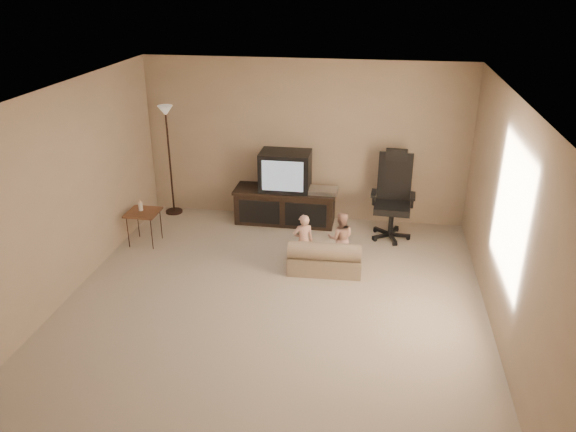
# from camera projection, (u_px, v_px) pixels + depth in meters

# --- Properties ---
(floor) EXTENTS (5.50, 5.50, 0.00)m
(floor) POSITION_uv_depth(u_px,v_px,m) (272.00, 307.00, 6.66)
(floor) COLOR #BAAA94
(floor) RESTS_ON ground
(room_shell) EXTENTS (5.50, 5.50, 5.50)m
(room_shell) POSITION_uv_depth(u_px,v_px,m) (271.00, 187.00, 6.05)
(room_shell) COLOR white
(room_shell) RESTS_ON floor
(tv_stand) EXTENTS (1.61, 0.59, 1.15)m
(tv_stand) POSITION_uv_depth(u_px,v_px,m) (286.00, 193.00, 8.76)
(tv_stand) COLOR black
(tv_stand) RESTS_ON floor
(office_chair) EXTENTS (0.64, 0.66, 1.30)m
(office_chair) POSITION_uv_depth(u_px,v_px,m) (392.00, 207.00, 8.28)
(office_chair) COLOR black
(office_chair) RESTS_ON floor
(side_table) EXTENTS (0.45, 0.45, 0.67)m
(side_table) POSITION_uv_depth(u_px,v_px,m) (143.00, 213.00, 8.05)
(side_table) COLOR brown
(side_table) RESTS_ON floor
(floor_lamp) EXTENTS (0.28, 0.28, 1.77)m
(floor_lamp) POSITION_uv_depth(u_px,v_px,m) (168.00, 136.00, 8.76)
(floor_lamp) COLOR black
(floor_lamp) RESTS_ON floor
(child_sofa) EXTENTS (0.98, 0.58, 0.47)m
(child_sofa) POSITION_uv_depth(u_px,v_px,m) (325.00, 258.00, 7.38)
(child_sofa) COLOR gray
(child_sofa) RESTS_ON floor
(toddler_left) EXTENTS (0.33, 0.28, 0.76)m
(toddler_left) POSITION_uv_depth(u_px,v_px,m) (303.00, 241.00, 7.42)
(toddler_left) COLOR tan
(toddler_left) RESTS_ON floor
(toddler_right) EXTENTS (0.37, 0.23, 0.74)m
(toddler_right) POSITION_uv_depth(u_px,v_px,m) (341.00, 238.00, 7.53)
(toddler_right) COLOR tan
(toddler_right) RESTS_ON floor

